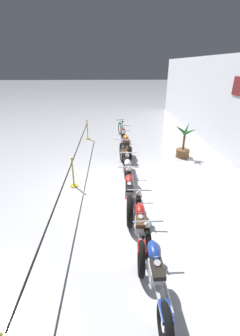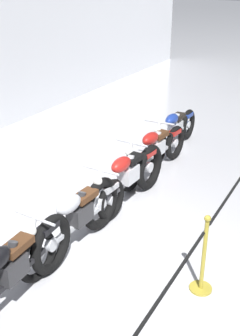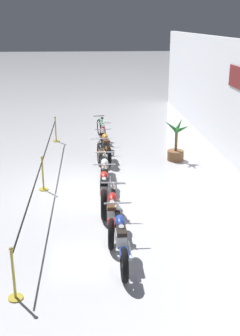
% 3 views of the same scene
% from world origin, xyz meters
% --- Properties ---
extents(ground_plane, '(120.00, 120.00, 0.00)m').
position_xyz_m(ground_plane, '(0.00, 0.00, 0.00)').
color(ground_plane, silver).
extents(motorcycle_maroon_0, '(2.30, 0.62, 0.92)m').
position_xyz_m(motorcycle_maroon_0, '(-3.98, 0.60, 0.46)').
color(motorcycle_maroon_0, black).
rests_on(motorcycle_maroon_0, ground).
extents(motorcycle_orange_1, '(2.36, 0.62, 0.94)m').
position_xyz_m(motorcycle_orange_1, '(-2.80, 0.66, 0.46)').
color(motorcycle_orange_1, black).
rests_on(motorcycle_orange_1, ground).
extents(motorcycle_black_2, '(2.41, 0.62, 0.98)m').
position_xyz_m(motorcycle_black_2, '(-1.35, 0.47, 0.48)').
color(motorcycle_black_2, black).
rests_on(motorcycle_black_2, ground).
extents(motorcycle_silver_3, '(2.36, 0.62, 0.92)m').
position_xyz_m(motorcycle_silver_3, '(0.06, 0.52, 0.46)').
color(motorcycle_silver_3, black).
rests_on(motorcycle_silver_3, ground).
extents(motorcycle_red_4, '(2.36, 0.62, 0.99)m').
position_xyz_m(motorcycle_red_4, '(1.39, 0.46, 0.48)').
color(motorcycle_red_4, black).
rests_on(motorcycle_red_4, ground).
extents(motorcycle_red_5, '(2.41, 0.62, 0.93)m').
position_xyz_m(motorcycle_red_5, '(2.76, 0.59, 0.46)').
color(motorcycle_red_5, black).
rests_on(motorcycle_red_5, ground).
extents(motorcycle_blue_6, '(2.39, 0.62, 0.93)m').
position_xyz_m(motorcycle_blue_6, '(4.00, 0.70, 0.45)').
color(motorcycle_blue_6, black).
rests_on(motorcycle_blue_6, ground).
extents(bicycle, '(1.72, 0.48, 0.96)m').
position_xyz_m(bicycle, '(-5.66, 0.59, 0.39)').
color(bicycle, black).
rests_on(bicycle, ground).
extents(potted_palm_left_of_row, '(0.87, 0.87, 1.53)m').
position_xyz_m(potted_palm_left_of_row, '(-2.48, 3.17, 0.55)').
color(potted_palm_left_of_row, brown).
rests_on(potted_palm_left_of_row, ground).
extents(stanchion_far_left, '(10.61, 0.28, 1.05)m').
position_xyz_m(stanchion_far_left, '(-1.45, -1.31, 0.74)').
color(stanchion_far_left, gold).
rests_on(stanchion_far_left, ground).
extents(stanchion_mid_left, '(0.28, 0.28, 1.05)m').
position_xyz_m(stanchion_mid_left, '(0.04, -1.31, 0.36)').
color(stanchion_mid_left, gold).
rests_on(stanchion_mid_left, ground).
extents(stanchion_mid_right, '(0.28, 0.28, 1.05)m').
position_xyz_m(stanchion_mid_right, '(5.25, -1.31, 0.36)').
color(stanchion_mid_right, gold).
rests_on(stanchion_mid_right, ground).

